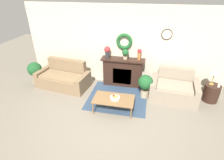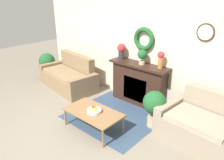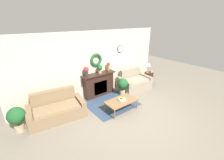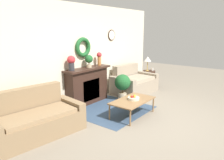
{
  "view_description": "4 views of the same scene",
  "coord_description": "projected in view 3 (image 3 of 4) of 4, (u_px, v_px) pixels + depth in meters",
  "views": [
    {
      "loc": [
        0.8,
        -3.25,
        3.21
      ],
      "look_at": [
        -0.16,
        1.29,
        0.65
      ],
      "focal_mm": 28.0,
      "sensor_mm": 36.0,
      "label": 1
    },
    {
      "loc": [
        2.73,
        -1.82,
        2.56
      ],
      "look_at": [
        0.06,
        1.21,
        0.91
      ],
      "focal_mm": 35.0,
      "sensor_mm": 36.0,
      "label": 2
    },
    {
      "loc": [
        -3.11,
        -2.79,
        3.09
      ],
      "look_at": [
        0.18,
        1.45,
        0.91
      ],
      "focal_mm": 24.0,
      "sensor_mm": 36.0,
      "label": 3
    },
    {
      "loc": [
        -4.2,
        -1.92,
        2.04
      ],
      "look_at": [
        -0.17,
        1.18,
        0.85
      ],
      "focal_mm": 35.0,
      "sensor_mm": 36.0,
      "label": 4
    }
  ],
  "objects": [
    {
      "name": "vase_on_mantel_right",
      "position": [
        108.0,
        66.0,
        6.45
      ],
      "size": [
        0.15,
        0.15,
        0.38
      ],
      "color": "#AD6B38",
      "rests_on": "fireplace"
    },
    {
      "name": "coffee_table",
      "position": [
        121.0,
        101.0,
        5.36
      ],
      "size": [
        1.14,
        0.65,
        0.39
      ],
      "color": "olive",
      "rests_on": "ground_plane"
    },
    {
      "name": "side_table_by_loveseat",
      "position": [
        149.0,
        78.0,
        7.81
      ],
      "size": [
        0.46,
        0.46,
        0.54
      ],
      "color": "#331E16",
      "rests_on": "ground_plane"
    },
    {
      "name": "mug",
      "position": [
        152.0,
        72.0,
        7.69
      ],
      "size": [
        0.07,
        0.07,
        0.09
      ],
      "color": "silver",
      "rests_on": "side_table_by_loveseat"
    },
    {
      "name": "fireplace",
      "position": [
        99.0,
        84.0,
        6.42
      ],
      "size": [
        1.48,
        0.41,
        1.01
      ],
      "color": "#331E16",
      "rests_on": "ground_plane"
    },
    {
      "name": "potted_plant_on_mantel",
      "position": [
        100.0,
        68.0,
        6.18
      ],
      "size": [
        0.22,
        0.22,
        0.35
      ],
      "color": "tan",
      "rests_on": "fireplace"
    },
    {
      "name": "potted_plant_floor_by_couch",
      "position": [
        17.0,
        117.0,
        4.3
      ],
      "size": [
        0.5,
        0.5,
        0.78
      ],
      "color": "tan",
      "rests_on": "ground_plane"
    },
    {
      "name": "wall_back",
      "position": [
        95.0,
        64.0,
        6.23
      ],
      "size": [
        6.8,
        0.17,
        2.7
      ],
      "color": "beige",
      "rests_on": "ground_plane"
    },
    {
      "name": "potted_plant_floor_by_loveseat",
      "position": [
        123.0,
        85.0,
        6.43
      ],
      "size": [
        0.46,
        0.46,
        0.76
      ],
      "color": "tan",
      "rests_on": "ground_plane"
    },
    {
      "name": "loveseat_right",
      "position": [
        134.0,
        82.0,
        7.14
      ],
      "size": [
        1.51,
        1.1,
        0.88
      ],
      "rotation": [
        0.0,
        0.0,
        -0.1
      ],
      "color": "gray",
      "rests_on": "ground_plane"
    },
    {
      "name": "ground_plane",
      "position": [
        135.0,
        119.0,
        4.97
      ],
      "size": [
        16.0,
        16.0,
        0.0
      ],
      "primitive_type": "plane",
      "color": "gray"
    },
    {
      "name": "fruit_bowl",
      "position": [
        122.0,
        99.0,
        5.36
      ],
      "size": [
        0.28,
        0.28,
        0.12
      ],
      "color": "beige",
      "rests_on": "coffee_table"
    },
    {
      "name": "vase_on_mantel_left",
      "position": [
        86.0,
        71.0,
        5.84
      ],
      "size": [
        0.21,
        0.21,
        0.39
      ],
      "color": "#2D2D33",
      "rests_on": "fireplace"
    },
    {
      "name": "couch_left",
      "position": [
        57.0,
        110.0,
        4.97
      ],
      "size": [
        1.87,
        1.09,
        0.91
      ],
      "rotation": [
        0.0,
        0.0,
        -0.13
      ],
      "color": "#846B4C",
      "rests_on": "ground_plane"
    },
    {
      "name": "table_lamp",
      "position": [
        148.0,
        65.0,
        7.55
      ],
      "size": [
        0.26,
        0.26,
        0.53
      ],
      "color": "#B28E42",
      "rests_on": "side_table_by_loveseat"
    },
    {
      "name": "floor_rug",
      "position": [
        110.0,
        102.0,
        5.99
      ],
      "size": [
        1.84,
        1.75,
        0.01
      ],
      "color": "#334760",
      "rests_on": "ground_plane"
    }
  ]
}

